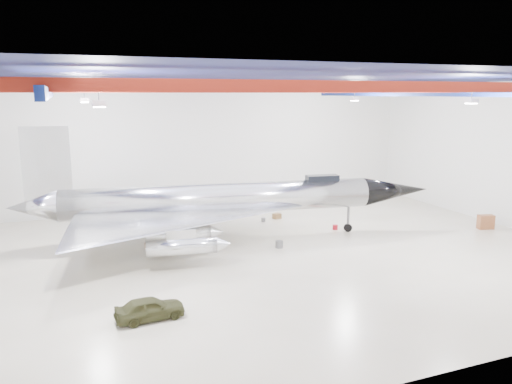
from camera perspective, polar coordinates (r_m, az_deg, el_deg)
name	(u,v)px	position (r m, az deg, el deg)	size (l,w,h in m)	color
floor	(265,255)	(31.96, 1.04, -7.23)	(40.00, 40.00, 0.00)	#BCB095
wall_back	(201,146)	(44.78, -6.32, 5.23)	(40.00, 40.00, 0.00)	silver
wall_right	(509,155)	(42.48, 26.92, 3.77)	(30.00, 30.00, 0.00)	silver
ceiling	(266,78)	(30.33, 1.11, 12.89)	(40.00, 40.00, 0.00)	#0A0F38
ceiling_structure	(266,90)	(30.32, 1.11, 11.62)	(39.50, 29.50, 1.08)	maroon
jet_aircraft	(220,203)	(34.63, -4.15, -1.25)	(29.59, 19.29, 8.09)	silver
jeep	(150,308)	(23.70, -12.04, -12.87)	(1.26, 3.13, 1.07)	#34351A
desk	(486,222)	(41.67, 24.77, -3.13)	(1.17, 0.58, 1.07)	brown
crate_ply	(149,245)	(34.14, -12.15, -5.98)	(0.47, 0.38, 0.33)	olive
toolbox_red	(196,226)	(38.32, -6.85, -3.90)	(0.49, 0.40, 0.35)	maroon
engine_drum	(279,244)	(33.43, 2.67, -5.99)	(0.51, 0.51, 0.46)	#59595B
parts_bin	(277,216)	(41.02, 2.40, -2.76)	(0.61, 0.49, 0.43)	olive
crate_small	(123,235)	(37.18, -14.93, -4.75)	(0.37, 0.29, 0.26)	#59595B
tool_chest	(335,227)	(38.22, 9.04, -3.99)	(0.40, 0.40, 0.36)	maroon
oil_barrel	(209,243)	(33.98, -5.44, -5.79)	(0.57, 0.46, 0.40)	olive
spares_box	(263,220)	(40.05, 0.84, -3.18)	(0.35, 0.35, 0.31)	#59595B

